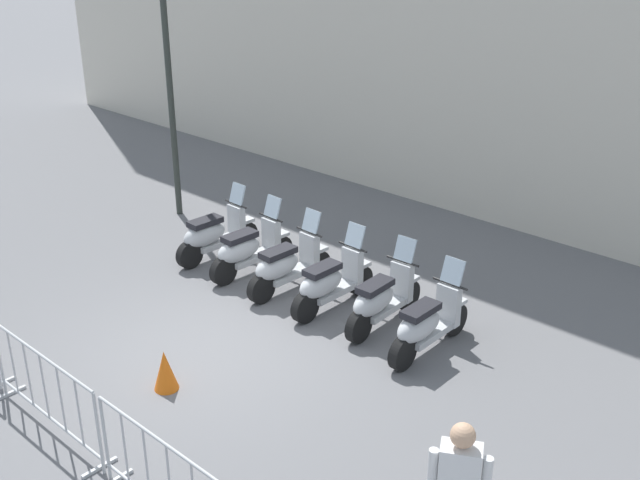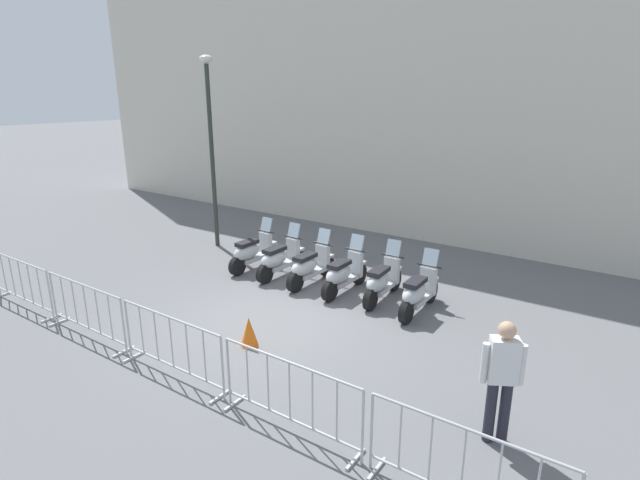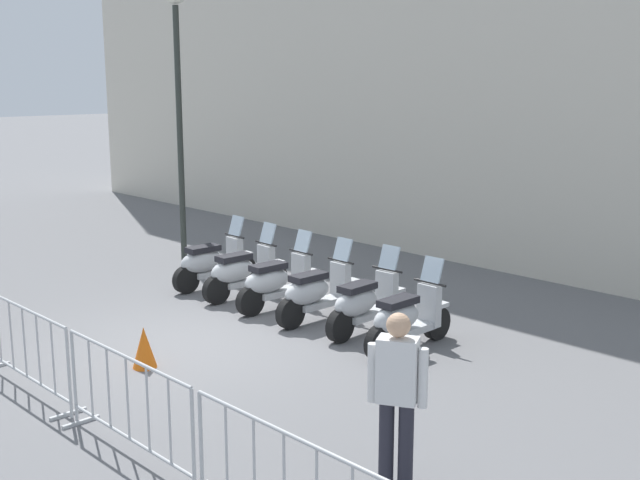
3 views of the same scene
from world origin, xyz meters
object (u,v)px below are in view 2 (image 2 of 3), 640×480
object	(u,v)px
street_lamp	(211,134)
motorcycle_3	(343,274)
motorcycle_1	(280,259)
barrier_segment_2	(172,347)
barrier_segment_4	(463,470)
motorcycle_4	(382,281)
motorcycle_5	(418,293)
motorcycle_0	(252,252)
traffic_cone	(249,332)
officer_near_row_end	(502,376)
barrier_segment_0	(22,284)
barrier_segment_3	(290,397)
barrier_segment_1	(86,311)
motorcycle_2	(310,266)

from	to	relation	value
street_lamp	motorcycle_3	bearing A→B (deg)	-3.79
motorcycle_1	motorcycle_3	xyz separation A→B (m)	(1.80, 0.23, 0.00)
barrier_segment_2	barrier_segment_4	world-z (taller)	same
motorcycle_4	motorcycle_5	world-z (taller)	same
motorcycle_0	motorcycle_3	xyz separation A→B (m)	(2.71, 0.31, 0.00)
motorcycle_5	traffic_cone	xyz separation A→B (m)	(-1.58, -3.17, -0.18)
barrier_segment_4	motorcycle_5	bearing A→B (deg)	125.93
motorcycle_1	officer_near_row_end	xyz separation A→B (m)	(6.40, -2.32, 0.53)
barrier_segment_0	barrier_segment_4	world-z (taller)	same
barrier_segment_3	officer_near_row_end	bearing A→B (deg)	36.86
motorcycle_3	barrier_segment_2	world-z (taller)	motorcycle_3
motorcycle_5	motorcycle_4	bearing A→B (deg)	177.89
barrier_segment_3	traffic_cone	world-z (taller)	barrier_segment_3
barrier_segment_4	traffic_cone	xyz separation A→B (m)	(-4.53, 0.91, -0.25)
barrier_segment_1	officer_near_row_end	size ratio (longest dim) A/B	1.30
motorcycle_5	officer_near_row_end	world-z (taller)	officer_near_row_end
motorcycle_2	barrier_segment_1	size ratio (longest dim) A/B	0.76
motorcycle_0	street_lamp	bearing A→B (deg)	164.20
motorcycle_4	officer_near_row_end	world-z (taller)	officer_near_row_end
barrier_segment_2	street_lamp	distance (m)	7.47
motorcycle_3	motorcycle_1	bearing A→B (deg)	-172.80
officer_near_row_end	traffic_cone	distance (m)	4.45
motorcycle_4	street_lamp	xyz separation A→B (m)	(-5.87, 0.12, 2.76)
street_lamp	traffic_cone	world-z (taller)	street_lamp
motorcycle_3	street_lamp	xyz separation A→B (m)	(-4.98, 0.33, 2.76)
motorcycle_1	motorcycle_5	bearing A→B (deg)	6.44
motorcycle_5	barrier_segment_1	size ratio (longest dim) A/B	0.76
traffic_cone	motorcycle_4	bearing A→B (deg)	78.30
motorcycle_1	motorcycle_5	distance (m)	3.63
motorcycle_0	motorcycle_1	world-z (taller)	same
motorcycle_4	barrier_segment_1	bearing A→B (deg)	-122.43
barrier_segment_1	barrier_segment_3	world-z (taller)	same
motorcycle_0	barrier_segment_4	bearing A→B (deg)	-25.64
motorcycle_1	street_lamp	size ratio (longest dim) A/B	0.33
motorcycle_0	barrier_segment_3	world-z (taller)	motorcycle_0
motorcycle_4	officer_near_row_end	distance (m)	4.65
motorcycle_3	barrier_segment_0	xyz separation A→B (m)	(-4.60, -5.03, 0.07)
barrier_segment_0	barrier_segment_1	bearing A→B (deg)	6.88
motorcycle_5	barrier_segment_0	xyz separation A→B (m)	(-6.40, -5.21, 0.07)
motorcycle_5	barrier_segment_2	size ratio (longest dim) A/B	0.76
barrier_segment_4	officer_near_row_end	distance (m)	1.43
motorcycle_1	barrier_segment_2	world-z (taller)	motorcycle_1
motorcycle_1	barrier_segment_3	distance (m)	5.78
motorcycle_2	barrier_segment_4	size ratio (longest dim) A/B	0.76
motorcycle_3	motorcycle_4	distance (m)	0.92
motorcycle_5	street_lamp	size ratio (longest dim) A/B	0.33
motorcycle_1	barrier_segment_3	bearing A→B (deg)	-43.09
motorcycle_0	motorcycle_5	world-z (taller)	same
barrier_segment_4	motorcycle_0	bearing A→B (deg)	154.36
motorcycle_1	barrier_segment_4	world-z (taller)	motorcycle_1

